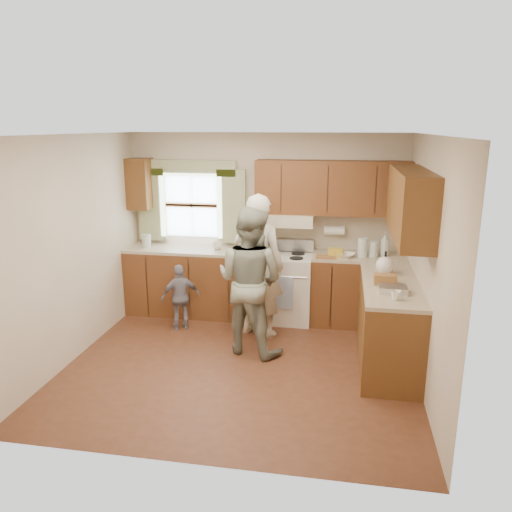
% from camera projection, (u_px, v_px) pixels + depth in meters
% --- Properties ---
extents(room, '(3.80, 3.80, 3.80)m').
position_uv_depth(room, '(240.00, 256.00, 5.27)').
color(room, '#4C2917').
rests_on(room, ground).
extents(kitchen_fixtures, '(3.80, 2.25, 2.15)m').
position_uv_depth(kitchen_fixtures, '(305.00, 268.00, 6.30)').
color(kitchen_fixtures, '#40210D').
rests_on(kitchen_fixtures, ground).
extents(stove, '(0.76, 0.67, 1.07)m').
position_uv_depth(stove, '(284.00, 286.00, 6.79)').
color(stove, silver).
rests_on(stove, ground).
extents(woman_left, '(0.73, 0.56, 1.80)m').
position_uv_depth(woman_left, '(258.00, 266.00, 6.16)').
color(woman_left, beige).
rests_on(woman_left, ground).
extents(woman_right, '(1.01, 0.89, 1.72)m').
position_uv_depth(woman_right, '(250.00, 281.00, 5.72)').
color(woman_right, '#243827').
rests_on(woman_right, ground).
extents(child, '(0.55, 0.44, 0.87)m').
position_uv_depth(child, '(181.00, 297.00, 6.45)').
color(child, gray).
rests_on(child, ground).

